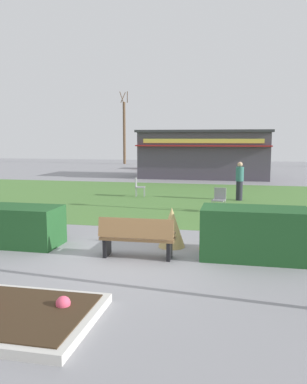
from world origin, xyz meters
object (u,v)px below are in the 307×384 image
(trash_bin, at_px, (2,226))
(parked_car_west_slot, at_px, (163,162))
(cafe_chair_east, at_px, (138,185))
(cafe_chair_west, at_px, (219,198))
(food_kiosk, at_px, (204,154))
(park_bench, at_px, (137,237))
(tree_right_bg, at_px, (124,132))
(person_strolling, at_px, (240,181))

(trash_bin, relative_size, parked_car_west_slot, 0.19)
(cafe_chair_east, relative_size, parked_car_west_slot, 0.21)
(cafe_chair_west, bearing_deg, food_kiosk, 97.13)
(park_bench, height_order, tree_right_bg, tree_right_bg)
(park_bench, relative_size, cafe_chair_west, 1.92)
(cafe_chair_west, distance_m, parked_car_west_slot, 20.63)
(cafe_chair_east, xyz_separation_m, tree_right_bg, (-7.18, 22.73, 2.86))
(cafe_chair_west, distance_m, person_strolling, 3.06)
(cafe_chair_west, height_order, parked_car_west_slot, parked_car_west_slot)
(park_bench, relative_size, tree_right_bg, 0.23)
(cafe_chair_east, bearing_deg, trash_bin, -100.21)
(park_bench, height_order, parked_car_west_slot, parked_car_west_slot)
(cafe_chair_east, xyz_separation_m, parked_car_west_slot, (-1.89, 16.72, 0.12))
(park_bench, bearing_deg, cafe_chair_east, 103.85)
(trash_bin, bearing_deg, cafe_chair_west, 45.38)
(cafe_chair_west, relative_size, tree_right_bg, 0.12)
(parked_car_west_slot, distance_m, tree_right_bg, 8.47)
(cafe_chair_west, height_order, person_strolling, person_strolling)
(trash_bin, xyz_separation_m, cafe_chair_west, (5.39, 5.46, 0.12))
(food_kiosk, relative_size, person_strolling, 5.24)
(cafe_chair_east, xyz_separation_m, person_strolling, (4.59, -0.15, 0.33))
(food_kiosk, bearing_deg, cafe_chair_west, -82.87)
(trash_bin, distance_m, cafe_chair_east, 8.69)
(food_kiosk, height_order, cafe_chair_west, food_kiosk)
(food_kiosk, distance_m, cafe_chair_west, 12.92)
(trash_bin, height_order, cafe_chair_west, cafe_chair_west)
(park_bench, xyz_separation_m, person_strolling, (2.31, 9.09, 0.38))
(cafe_chair_west, bearing_deg, parked_car_west_slot, 106.15)
(park_bench, height_order, cafe_chair_west, park_bench)
(cafe_chair_east, distance_m, parked_car_west_slot, 16.82)
(cafe_chair_west, height_order, tree_right_bg, tree_right_bg)
(park_bench, bearing_deg, trash_bin, 169.91)
(park_bench, bearing_deg, food_kiosk, 90.07)
(park_bench, distance_m, parked_car_west_slot, 26.28)
(cafe_chair_east, bearing_deg, cafe_chair_west, -38.81)
(trash_bin, height_order, person_strolling, person_strolling)
(food_kiosk, distance_m, tree_right_bg, 16.20)
(park_bench, distance_m, person_strolling, 9.39)
(trash_bin, xyz_separation_m, person_strolling, (6.13, 8.41, 0.45))
(parked_car_west_slot, bearing_deg, cafe_chair_west, -73.85)
(food_kiosk, xyz_separation_m, cafe_chair_east, (-2.25, -9.68, -1.11))
(trash_bin, height_order, tree_right_bg, tree_right_bg)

